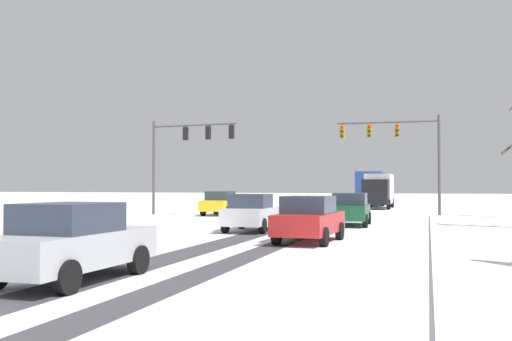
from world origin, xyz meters
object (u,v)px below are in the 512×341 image
car_white_third (251,212)px  car_silver_fifth (72,242)px  car_red_fourth (309,219)px  traffic_signal_near_left (186,145)px  box_truck_delivery (379,190)px  traffic_signal_near_right (397,142)px  bus_oncoming (374,186)px  car_dark_green_second (350,209)px  car_yellow_cab_lead (221,203)px

car_white_third → car_silver_fifth: same height
car_red_fourth → car_silver_fifth: 9.89m
traffic_signal_near_left → box_truck_delivery: size_ratio=0.88×
car_white_third → car_silver_fifth: bearing=-88.5°
traffic_signal_near_right → bus_oncoming: bearing=98.9°
car_dark_green_second → car_silver_fifth: same height
car_white_third → box_truck_delivery: size_ratio=0.56×
traffic_signal_near_left → bus_oncoming: traffic_signal_near_left is taller
car_yellow_cab_lead → car_silver_fifth: same height
car_white_third → bus_oncoming: bus_oncoming is taller
car_yellow_cab_lead → car_white_third: same height
traffic_signal_near_left → car_silver_fifth: size_ratio=1.57×
bus_oncoming → box_truck_delivery: bearing=-82.3°
car_red_fourth → bus_oncoming: size_ratio=0.38×
car_white_third → car_dark_green_second: bearing=52.2°
traffic_signal_near_right → car_yellow_cab_lead: bearing=-171.6°
car_yellow_cab_lead → car_red_fourth: size_ratio=0.99×
bus_oncoming → box_truck_delivery: size_ratio=1.49×
traffic_signal_near_left → car_white_third: (8.44, -11.88, -3.98)m
bus_oncoming → box_truck_delivery: (1.22, -9.03, -0.36)m
car_silver_fifth → bus_oncoming: bus_oncoming is taller
car_white_third → car_red_fourth: bearing=-50.0°
car_dark_green_second → car_red_fourth: size_ratio=1.00×
car_white_third → bus_oncoming: (1.97, 36.42, 1.18)m
traffic_signal_near_left → traffic_signal_near_right: same height
traffic_signal_near_right → car_yellow_cab_lead: (-11.47, -1.70, -3.99)m
traffic_signal_near_left → car_dark_green_second: size_ratio=1.56×
car_red_fourth → box_truck_delivery: (-0.22, 31.46, 0.82)m
car_yellow_cab_lead → car_red_fourth: 18.75m
traffic_signal_near_right → car_red_fourth: traffic_signal_near_right is taller
car_white_third → car_red_fourth: 5.31m
car_white_third → car_yellow_cab_lead: bearing=116.2°
traffic_signal_near_right → car_red_fourth: size_ratio=1.56×
car_yellow_cab_lead → car_white_third: size_ratio=0.99×
car_yellow_cab_lead → box_truck_delivery: size_ratio=0.56×
traffic_signal_near_right → car_dark_green_second: size_ratio=1.56×
car_white_third → bus_oncoming: 36.49m
car_red_fourth → box_truck_delivery: bearing=90.4°
car_silver_fifth → box_truck_delivery: 40.98m
traffic_signal_near_right → car_white_third: (-5.49, -13.86, -3.99)m
car_red_fourth → bus_oncoming: bearing=92.0°
car_white_third → car_silver_fifth: (0.35, -13.48, 0.00)m
bus_oncoming → car_silver_fifth: bearing=-91.9°
car_dark_green_second → traffic_signal_near_left: bearing=149.5°
car_yellow_cab_lead → car_dark_green_second: 12.19m
traffic_signal_near_right → bus_oncoming: 23.00m
car_red_fourth → car_silver_fifth: same height
car_dark_green_second → car_white_third: (-3.68, -4.74, 0.00)m
car_white_third → box_truck_delivery: 27.59m
car_red_fourth → car_silver_fifth: size_ratio=1.01×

